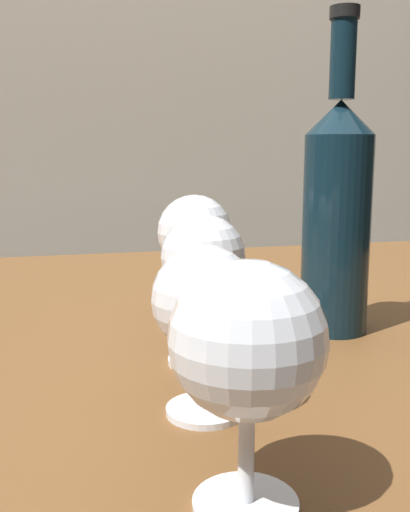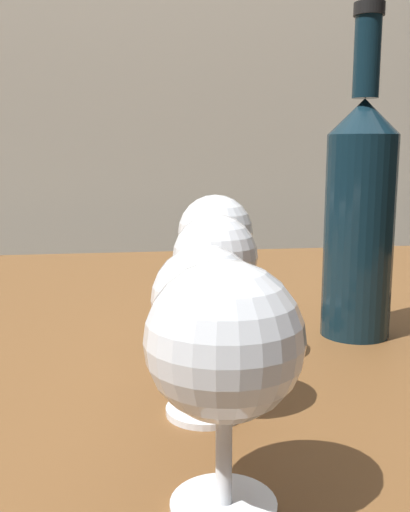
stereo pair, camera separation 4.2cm
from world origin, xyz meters
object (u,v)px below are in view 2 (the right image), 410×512
(wine_glass_cabernet, at_px, (205,302))
(wine_glass_empty, at_px, (215,262))
(wine_bottle, at_px, (360,212))
(wine_glass_pinot, at_px, (224,345))
(wine_glass_port, at_px, (215,237))

(wine_glass_cabernet, distance_m, wine_glass_empty, 0.11)
(wine_bottle, bearing_deg, wine_glass_empty, -158.07)
(wine_glass_pinot, bearing_deg, wine_bottle, 56.71)
(wine_glass_port, distance_m, wine_bottle, 0.15)
(wine_bottle, bearing_deg, wine_glass_cabernet, -137.53)
(wine_glass_pinot, height_order, wine_glass_empty, wine_glass_pinot)
(wine_glass_port, bearing_deg, wine_bottle, -19.64)
(wine_glass_pinot, height_order, wine_glass_port, wine_glass_port)
(wine_glass_pinot, height_order, wine_glass_cabernet, wine_glass_pinot)
(wine_glass_empty, bearing_deg, wine_glass_port, 81.16)
(wine_glass_cabernet, xyz_separation_m, wine_bottle, (0.18, 0.17, 0.04))
(wine_glass_pinot, xyz_separation_m, wine_glass_empty, (0.03, 0.22, -0.00))
(wine_glass_port, relative_size, wine_bottle, 0.44)
(wine_glass_cabernet, bearing_deg, wine_glass_empty, 77.34)
(wine_glass_pinot, bearing_deg, wine_glass_port, 82.06)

